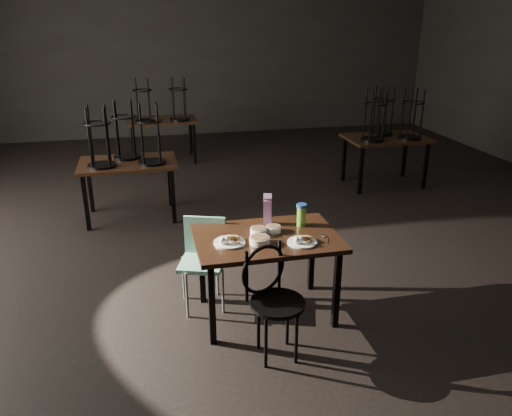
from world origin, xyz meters
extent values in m
plane|color=black|center=(0.00, 0.00, 0.00)|extent=(12.00, 12.00, 0.00)
cube|color=black|center=(0.00, 6.00, 1.60)|extent=(10.00, 0.04, 3.20)
cube|color=black|center=(-0.43, -1.22, 0.73)|extent=(1.20, 0.80, 0.04)
cube|color=black|center=(-0.95, -1.54, 0.35)|extent=(0.05, 0.05, 0.71)
cube|color=black|center=(0.09, -1.54, 0.35)|extent=(0.05, 0.05, 0.71)
cube|color=black|center=(-0.95, -0.90, 0.35)|extent=(0.05, 0.05, 0.71)
cube|color=black|center=(0.09, -0.90, 0.35)|extent=(0.05, 0.05, 0.71)
cylinder|color=white|center=(-0.75, -1.28, 0.76)|extent=(0.26, 0.26, 0.02)
cube|color=#A9773C|center=(-0.75, -1.24, 0.81)|extent=(0.09, 0.09, 0.04)
cube|color=#A9773C|center=(-0.72, -1.24, 0.81)|extent=(0.11, 0.11, 0.03)
ellipsoid|color=white|center=(-0.82, -1.32, 0.80)|extent=(0.05, 0.05, 0.06)
ellipsoid|color=white|center=(-0.78, -1.32, 0.80)|extent=(0.05, 0.05, 0.06)
cylinder|color=white|center=(-0.18, -1.41, 0.76)|extent=(0.24, 0.24, 0.01)
cube|color=#A9773C|center=(-0.17, -1.37, 0.81)|extent=(0.09, 0.09, 0.04)
cube|color=#A9773C|center=(-0.15, -1.37, 0.81)|extent=(0.10, 0.10, 0.03)
ellipsoid|color=white|center=(-0.24, -1.45, 0.79)|extent=(0.05, 0.05, 0.06)
ellipsoid|color=white|center=(-0.20, -1.45, 0.79)|extent=(0.05, 0.05, 0.06)
cylinder|color=white|center=(-0.48, -1.17, 0.78)|extent=(0.14, 0.14, 0.06)
cylinder|color=brown|center=(-0.48, -1.17, 0.80)|extent=(0.12, 0.12, 0.01)
cylinder|color=white|center=(-0.35, -1.14, 0.78)|extent=(0.13, 0.13, 0.05)
cylinder|color=brown|center=(-0.35, -1.14, 0.79)|extent=(0.11, 0.11, 0.01)
cylinder|color=white|center=(-0.52, -1.34, 0.78)|extent=(0.16, 0.16, 0.06)
cylinder|color=brown|center=(-0.52, -1.34, 0.80)|extent=(0.14, 0.14, 0.01)
cube|color=#851879|center=(-0.36, -0.97, 0.86)|extent=(0.09, 0.09, 0.23)
cube|color=#851879|center=(-0.36, -0.97, 1.00)|extent=(0.09, 0.09, 0.07)
cylinder|color=#7ECE3C|center=(-0.08, -1.07, 0.84)|extent=(0.11, 0.11, 0.17)
cylinder|color=navy|center=(-0.08, -1.07, 0.94)|extent=(0.12, 0.12, 0.03)
ellipsoid|color=silver|center=(0.04, -1.33, 0.75)|extent=(0.05, 0.06, 0.01)
cube|color=silver|center=(0.04, -1.42, 0.75)|extent=(0.05, 0.11, 0.00)
cylinder|color=black|center=(-0.49, -1.81, 0.47)|extent=(0.42, 0.42, 0.03)
torus|color=black|center=(-0.56, -1.64, 0.68)|extent=(0.38, 0.18, 0.40)
cylinder|color=black|center=(-0.37, -1.69, 0.23)|extent=(0.03, 0.03, 0.47)
cylinder|color=black|center=(-0.60, -1.69, 0.23)|extent=(0.03, 0.03, 0.47)
cylinder|color=black|center=(-0.60, -1.92, 0.23)|extent=(0.03, 0.03, 0.47)
cylinder|color=black|center=(-0.37, -1.92, 0.23)|extent=(0.03, 0.03, 0.47)
cube|color=#6EAB91|center=(-0.95, -0.97, 0.43)|extent=(0.47, 0.47, 0.04)
cube|color=#6EAB91|center=(-0.90, -0.81, 0.63)|extent=(0.36, 0.15, 0.35)
cylinder|color=slate|center=(-1.11, -1.13, 0.22)|extent=(0.02, 0.02, 0.43)
cylinder|color=slate|center=(-0.79, -1.13, 0.22)|extent=(0.02, 0.02, 0.43)
cylinder|color=slate|center=(-1.11, -0.81, 0.22)|extent=(0.02, 0.02, 0.43)
cylinder|color=slate|center=(-0.79, -0.81, 0.22)|extent=(0.02, 0.02, 0.43)
cube|color=black|center=(-1.58, 1.35, 0.73)|extent=(1.20, 0.80, 0.04)
cube|color=black|center=(-2.10, 1.03, 0.35)|extent=(0.05, 0.05, 0.71)
cube|color=black|center=(-1.06, 1.03, 0.35)|extent=(0.05, 0.05, 0.71)
cube|color=black|center=(-2.10, 1.67, 0.35)|extent=(0.05, 0.05, 0.71)
cube|color=black|center=(-1.06, 1.67, 0.35)|extent=(0.05, 0.05, 0.71)
cylinder|color=black|center=(-1.88, 1.20, 0.77)|extent=(0.34, 0.34, 0.03)
torus|color=black|center=(-1.88, 1.20, 1.27)|extent=(0.32, 0.32, 0.02)
cylinder|color=black|center=(-1.78, 1.30, 1.13)|extent=(0.03, 0.03, 0.70)
cylinder|color=black|center=(-1.98, 1.30, 1.13)|extent=(0.03, 0.03, 0.70)
cylinder|color=black|center=(-1.98, 1.10, 1.13)|extent=(0.03, 0.03, 0.70)
cylinder|color=black|center=(-1.78, 1.10, 1.13)|extent=(0.03, 0.03, 0.70)
cylinder|color=black|center=(-1.28, 1.20, 0.77)|extent=(0.34, 0.34, 0.03)
torus|color=black|center=(-1.28, 1.20, 1.27)|extent=(0.32, 0.32, 0.02)
cylinder|color=black|center=(-1.18, 1.30, 1.13)|extent=(0.03, 0.03, 0.70)
cylinder|color=black|center=(-1.38, 1.30, 1.13)|extent=(0.03, 0.03, 0.70)
cylinder|color=black|center=(-1.38, 1.10, 1.13)|extent=(0.03, 0.03, 0.70)
cylinder|color=black|center=(-1.18, 1.10, 1.13)|extent=(0.03, 0.03, 0.70)
cylinder|color=black|center=(-1.58, 1.53, 0.77)|extent=(0.34, 0.34, 0.03)
torus|color=black|center=(-1.58, 1.53, 1.27)|extent=(0.32, 0.32, 0.02)
cylinder|color=black|center=(-1.48, 1.63, 1.13)|extent=(0.03, 0.03, 0.70)
cylinder|color=black|center=(-1.68, 1.63, 1.13)|extent=(0.03, 0.03, 0.70)
cylinder|color=black|center=(-1.68, 1.43, 1.13)|extent=(0.03, 0.03, 0.70)
cylinder|color=black|center=(-1.48, 1.43, 1.13)|extent=(0.03, 0.03, 0.70)
cube|color=black|center=(2.20, 1.85, 0.73)|extent=(1.20, 0.80, 0.04)
cube|color=black|center=(1.68, 1.53, 0.35)|extent=(0.05, 0.05, 0.71)
cube|color=black|center=(2.72, 1.53, 0.35)|extent=(0.05, 0.05, 0.71)
cube|color=black|center=(1.68, 2.17, 0.35)|extent=(0.05, 0.05, 0.71)
cube|color=black|center=(2.72, 2.17, 0.35)|extent=(0.05, 0.05, 0.71)
cylinder|color=black|center=(1.90, 1.70, 0.77)|extent=(0.34, 0.34, 0.03)
torus|color=black|center=(1.90, 1.70, 1.27)|extent=(0.32, 0.32, 0.02)
cylinder|color=black|center=(2.00, 1.80, 1.13)|extent=(0.03, 0.03, 0.70)
cylinder|color=black|center=(1.80, 1.80, 1.13)|extent=(0.03, 0.03, 0.70)
cylinder|color=black|center=(1.80, 1.60, 1.13)|extent=(0.03, 0.03, 0.70)
cylinder|color=black|center=(2.00, 1.60, 1.13)|extent=(0.03, 0.03, 0.70)
cylinder|color=black|center=(2.50, 1.70, 0.77)|extent=(0.34, 0.34, 0.03)
torus|color=black|center=(2.50, 1.70, 1.27)|extent=(0.32, 0.32, 0.02)
cylinder|color=black|center=(2.60, 1.80, 1.13)|extent=(0.03, 0.03, 0.70)
cylinder|color=black|center=(2.40, 1.80, 1.13)|extent=(0.03, 0.03, 0.70)
cylinder|color=black|center=(2.40, 1.60, 1.13)|extent=(0.03, 0.03, 0.70)
cylinder|color=black|center=(2.60, 1.60, 1.13)|extent=(0.03, 0.03, 0.70)
cylinder|color=black|center=(2.20, 2.03, 0.77)|extent=(0.34, 0.34, 0.03)
torus|color=black|center=(2.20, 2.03, 1.27)|extent=(0.32, 0.32, 0.02)
cylinder|color=black|center=(2.30, 2.13, 1.13)|extent=(0.03, 0.03, 0.70)
cylinder|color=black|center=(2.10, 2.13, 1.13)|extent=(0.03, 0.03, 0.70)
cylinder|color=black|center=(2.10, 1.93, 1.13)|extent=(0.03, 0.03, 0.70)
cylinder|color=black|center=(2.30, 1.93, 1.13)|extent=(0.03, 0.03, 0.70)
cube|color=black|center=(-1.02, 3.98, 0.73)|extent=(1.20, 0.80, 0.04)
cube|color=black|center=(-1.54, 3.66, 0.35)|extent=(0.05, 0.05, 0.71)
cube|color=black|center=(-0.50, 3.66, 0.35)|extent=(0.05, 0.05, 0.71)
cube|color=black|center=(-1.54, 4.30, 0.35)|extent=(0.05, 0.05, 0.71)
cube|color=black|center=(-0.50, 4.30, 0.35)|extent=(0.05, 0.05, 0.71)
cylinder|color=black|center=(-1.32, 3.83, 0.77)|extent=(0.34, 0.34, 0.03)
torus|color=black|center=(-1.32, 3.83, 1.27)|extent=(0.32, 0.32, 0.02)
cylinder|color=black|center=(-1.22, 3.93, 1.13)|extent=(0.03, 0.03, 0.70)
cylinder|color=black|center=(-1.42, 3.93, 1.13)|extent=(0.03, 0.03, 0.70)
cylinder|color=black|center=(-1.42, 3.73, 1.13)|extent=(0.03, 0.03, 0.70)
cylinder|color=black|center=(-1.22, 3.73, 1.13)|extent=(0.03, 0.03, 0.70)
cylinder|color=black|center=(-0.72, 3.83, 0.77)|extent=(0.34, 0.34, 0.03)
torus|color=black|center=(-0.72, 3.83, 1.27)|extent=(0.32, 0.32, 0.02)
cylinder|color=black|center=(-0.62, 3.93, 1.13)|extent=(0.03, 0.03, 0.70)
cylinder|color=black|center=(-0.82, 3.93, 1.13)|extent=(0.03, 0.03, 0.70)
cylinder|color=black|center=(-0.82, 3.73, 1.13)|extent=(0.03, 0.03, 0.70)
cylinder|color=black|center=(-0.62, 3.73, 1.13)|extent=(0.03, 0.03, 0.70)
camera|label=1|loc=(-1.36, -4.89, 2.48)|focal=35.00mm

